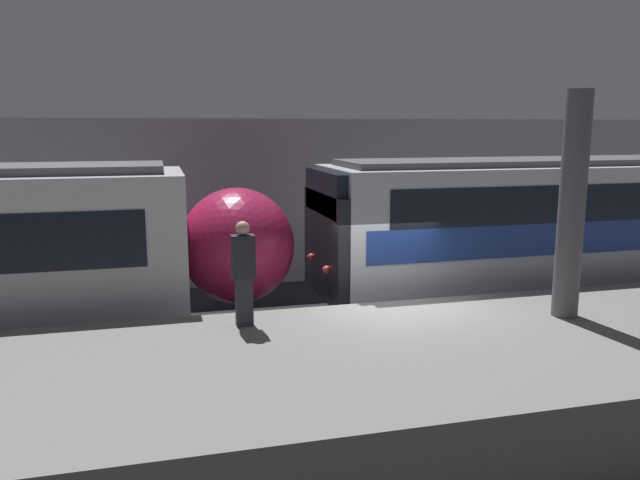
% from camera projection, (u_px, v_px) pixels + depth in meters
% --- Properties ---
extents(ground_plane, '(120.00, 120.00, 0.00)m').
position_uv_depth(ground_plane, '(392.00, 357.00, 12.10)').
color(ground_plane, black).
extents(platform, '(40.00, 4.84, 1.14)m').
position_uv_depth(platform, '(450.00, 378.00, 9.70)').
color(platform, slate).
rests_on(platform, ground).
extents(station_rear_barrier, '(50.00, 0.15, 4.63)m').
position_uv_depth(station_rear_barrier, '(312.00, 201.00, 17.81)').
color(station_rear_barrier, gray).
rests_on(station_rear_barrier, ground).
extents(support_pillar_near, '(0.45, 0.45, 3.89)m').
position_uv_depth(support_pillar_near, '(572.00, 206.00, 10.63)').
color(support_pillar_near, '#56565B').
rests_on(support_pillar_near, platform).
extents(train_boxy, '(16.69, 3.01, 3.67)m').
position_uv_depth(train_boxy, '(635.00, 228.00, 15.84)').
color(train_boxy, black).
rests_on(train_boxy, ground).
extents(person_waiting, '(0.38, 0.24, 1.77)m').
position_uv_depth(person_waiting, '(243.00, 271.00, 10.27)').
color(person_waiting, '#2D2D38').
rests_on(person_waiting, platform).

